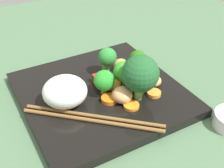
% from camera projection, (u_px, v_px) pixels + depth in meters
% --- Properties ---
extents(ground_plane, '(1.10, 1.10, 0.02)m').
position_uv_depth(ground_plane, '(101.00, 101.00, 0.54)').
color(ground_plane, '#4A6B4B').
extents(square_plate, '(0.28, 0.28, 0.02)m').
position_uv_depth(square_plate, '(101.00, 94.00, 0.53)').
color(square_plate, black).
rests_on(square_plate, ground_plane).
extents(rice_mound, '(0.09, 0.08, 0.05)m').
position_uv_depth(rice_mound, '(65.00, 92.00, 0.47)').
color(rice_mound, white).
rests_on(rice_mound, square_plate).
extents(broccoli_floret_0, '(0.04, 0.04, 0.05)m').
position_uv_depth(broccoli_floret_0, '(124.00, 72.00, 0.51)').
color(broccoli_floret_0, '#569F44').
rests_on(broccoli_floret_0, square_plate).
extents(broccoli_floret_1, '(0.04, 0.04, 0.05)m').
position_uv_depth(broccoli_floret_1, '(103.00, 81.00, 0.49)').
color(broccoli_floret_1, '#82B750').
rests_on(broccoli_floret_1, square_plate).
extents(broccoli_floret_2, '(0.06, 0.06, 0.08)m').
position_uv_depth(broccoli_floret_2, '(140.00, 74.00, 0.47)').
color(broccoli_floret_2, '#64A446').
rests_on(broccoli_floret_2, square_plate).
extents(broccoli_floret_3, '(0.03, 0.03, 0.05)m').
position_uv_depth(broccoli_floret_3, '(138.00, 60.00, 0.55)').
color(broccoli_floret_3, '#72AE4D').
rests_on(broccoli_floret_3, square_plate).
extents(broccoli_floret_4, '(0.03, 0.03, 0.05)m').
position_uv_depth(broccoli_floret_4, '(141.00, 72.00, 0.51)').
color(broccoli_floret_4, '#5B8F44').
rests_on(broccoli_floret_4, square_plate).
extents(broccoli_floret_5, '(0.03, 0.03, 0.06)m').
position_uv_depth(broccoli_floret_5, '(107.00, 58.00, 0.54)').
color(broccoli_floret_5, '#579541').
rests_on(broccoli_floret_5, square_plate).
extents(carrot_slice_0, '(0.04, 0.04, 0.01)m').
position_uv_depth(carrot_slice_0, '(131.00, 106.00, 0.48)').
color(carrot_slice_0, orange).
rests_on(carrot_slice_0, square_plate).
extents(carrot_slice_1, '(0.03, 0.03, 0.01)m').
position_uv_depth(carrot_slice_1, '(112.00, 85.00, 0.53)').
color(carrot_slice_1, orange).
rests_on(carrot_slice_1, square_plate).
extents(carrot_slice_2, '(0.03, 0.03, 0.01)m').
position_uv_depth(carrot_slice_2, '(126.00, 74.00, 0.56)').
color(carrot_slice_2, orange).
rests_on(carrot_slice_2, square_plate).
extents(carrot_slice_3, '(0.04, 0.04, 0.01)m').
position_uv_depth(carrot_slice_3, '(109.00, 99.00, 0.49)').
color(carrot_slice_3, orange).
rests_on(carrot_slice_3, square_plate).
extents(carrot_slice_4, '(0.03, 0.03, 0.01)m').
position_uv_depth(carrot_slice_4, '(154.00, 93.00, 0.51)').
color(carrot_slice_4, orange).
rests_on(carrot_slice_4, square_plate).
extents(pepper_chunk_0, '(0.04, 0.03, 0.02)m').
position_uv_depth(pepper_chunk_0, '(142.00, 74.00, 0.54)').
color(pepper_chunk_0, red).
rests_on(pepper_chunk_0, square_plate).
extents(pepper_chunk_1, '(0.02, 0.02, 0.02)m').
position_uv_depth(pepper_chunk_1, '(100.00, 79.00, 0.53)').
color(pepper_chunk_1, red).
rests_on(pepper_chunk_1, square_plate).
extents(chicken_piece_0, '(0.04, 0.04, 0.02)m').
position_uv_depth(chicken_piece_0, '(155.00, 81.00, 0.53)').
color(chicken_piece_0, tan).
rests_on(chicken_piece_0, square_plate).
extents(chicken_piece_1, '(0.04, 0.04, 0.02)m').
position_uv_depth(chicken_piece_1, '(121.00, 65.00, 0.57)').
color(chicken_piece_1, tan).
rests_on(chicken_piece_1, square_plate).
extents(chicken_piece_2, '(0.04, 0.04, 0.03)m').
position_uv_depth(chicken_piece_2, '(122.00, 95.00, 0.49)').
color(chicken_piece_2, tan).
rests_on(chicken_piece_2, square_plate).
extents(chicken_piece_3, '(0.03, 0.03, 0.02)m').
position_uv_depth(chicken_piece_3, '(119.00, 76.00, 0.54)').
color(chicken_piece_3, tan).
rests_on(chicken_piece_3, square_plate).
extents(chopstick_pair, '(0.19, 0.15, 0.01)m').
position_uv_depth(chopstick_pair, '(93.00, 118.00, 0.46)').
color(chopstick_pair, brown).
rests_on(chopstick_pair, square_plate).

